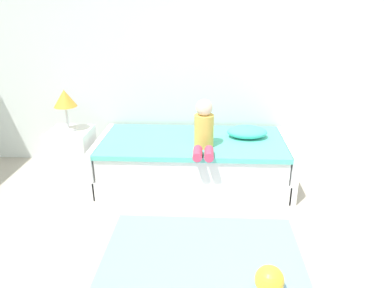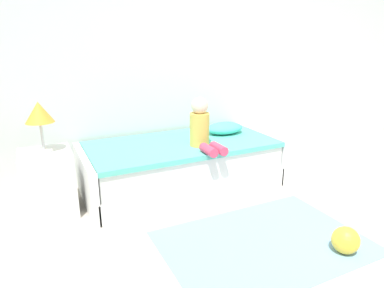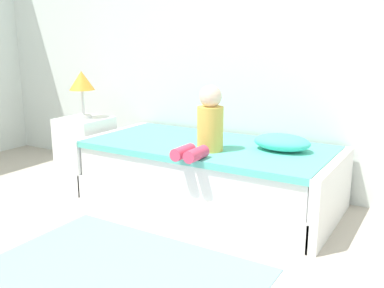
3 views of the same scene
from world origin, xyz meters
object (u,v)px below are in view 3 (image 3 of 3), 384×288
Objects in this scene: child_figure at (207,125)px; pillow at (282,142)px; bed at (207,173)px; nightstand at (86,148)px; table_lamp at (82,83)px.

pillow is at bearing 34.71° from child_figure.
nightstand is at bearing -178.36° from bed.
pillow is (1.94, 0.14, 0.26)m from nightstand.
nightstand is 1.97m from pillow.
nightstand is at bearing 135.00° from table_lamp.
child_figure is (1.47, -0.19, 0.40)m from nightstand.
table_lamp is at bearing -45.00° from nightstand.
bed is at bearing 1.64° from table_lamp.
nightstand reaches higher than bed.
table_lamp is 1.98m from pillow.
nightstand is at bearing 172.64° from child_figure.
table_lamp is 1.50m from child_figure.
nightstand is 1.54m from child_figure.
child_figure is (1.47, -0.19, -0.23)m from table_lamp.
pillow reaches higher than nightstand.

